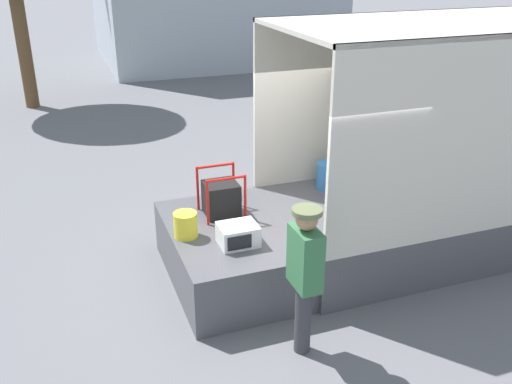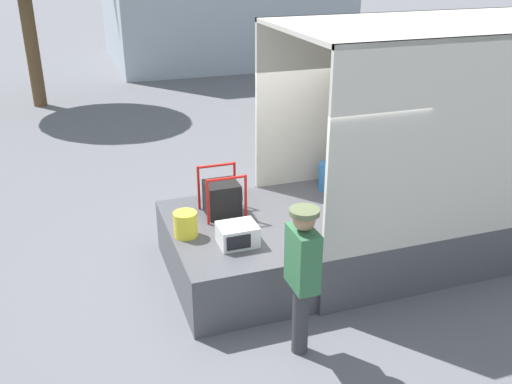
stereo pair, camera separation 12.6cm
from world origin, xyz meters
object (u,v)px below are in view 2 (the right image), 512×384
at_px(portable_generator, 223,198).
at_px(worker_person, 302,267).
at_px(microwave, 238,235).
at_px(orange_bucket, 186,224).

distance_m(portable_generator, worker_person, 2.16).
bearing_deg(microwave, portable_generator, 85.29).
relative_size(orange_bucket, worker_person, 0.19).
distance_m(microwave, portable_generator, 0.90).
relative_size(microwave, orange_bucket, 1.44).
bearing_deg(orange_bucket, portable_generator, 36.79).
xyz_separation_m(portable_generator, orange_bucket, (-0.63, -0.47, -0.08)).
xyz_separation_m(microwave, orange_bucket, (-0.56, 0.42, 0.03)).
distance_m(microwave, orange_bucket, 0.70).
bearing_deg(orange_bucket, microwave, -37.12).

